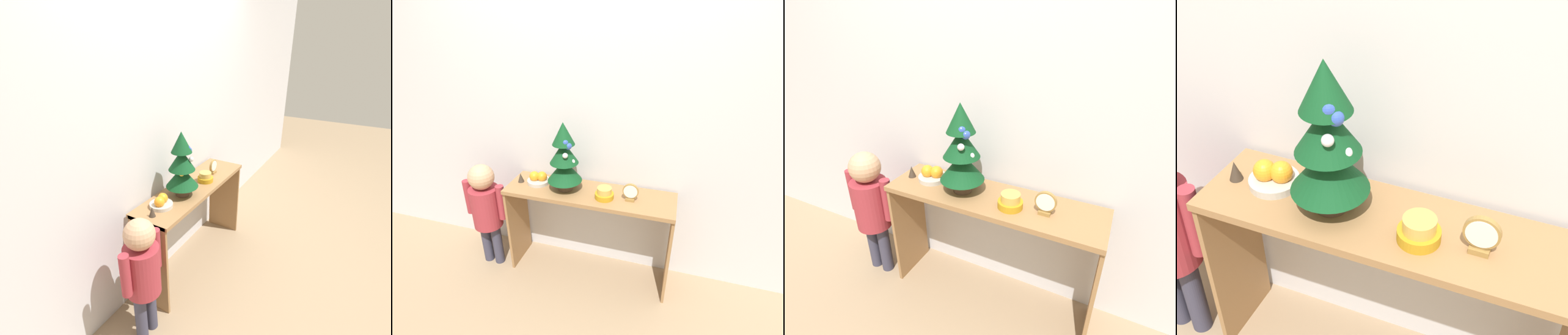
{
  "view_description": "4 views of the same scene",
  "coord_description": "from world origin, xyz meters",
  "views": [
    {
      "loc": [
        -1.96,
        -1.01,
        1.92
      ],
      "look_at": [
        0.07,
        0.2,
        0.9
      ],
      "focal_mm": 28.0,
      "sensor_mm": 36.0,
      "label": 1
    },
    {
      "loc": [
        0.55,
        -1.68,
        1.92
      ],
      "look_at": [
        -0.01,
        0.18,
        0.97
      ],
      "focal_mm": 28.0,
      "sensor_mm": 36.0,
      "label": 2
    },
    {
      "loc": [
        0.59,
        -1.16,
        1.69
      ],
      "look_at": [
        -0.07,
        0.17,
        0.94
      ],
      "focal_mm": 28.0,
      "sensor_mm": 36.0,
      "label": 3
    },
    {
      "loc": [
        0.46,
        -1.03,
        1.91
      ],
      "look_at": [
        -0.05,
        0.19,
        0.95
      ],
      "focal_mm": 50.0,
      "sensor_mm": 36.0,
      "label": 4
    }
  ],
  "objects": [
    {
      "name": "ground_plane",
      "position": [
        0.0,
        0.0,
        0.0
      ],
      "size": [
        12.0,
        12.0,
        0.0
      ],
      "primitive_type": "plane",
      "color": "#997F60"
    },
    {
      "name": "singing_bowl",
      "position": [
        0.13,
        0.13,
        0.8
      ],
      "size": [
        0.13,
        0.13,
        0.08
      ],
      "color": "#B78419",
      "rests_on": "console_table"
    },
    {
      "name": "figurine",
      "position": [
        -0.55,
        0.18,
        0.8
      ],
      "size": [
        0.05,
        0.05,
        0.07
      ],
      "color": "#382D23",
      "rests_on": "console_table"
    },
    {
      "name": "console_table",
      "position": [
        0.0,
        0.18,
        0.59
      ],
      "size": [
        1.26,
        0.35,
        0.77
      ],
      "color": "olive",
      "rests_on": "ground_plane"
    },
    {
      "name": "desk_clock",
      "position": [
        0.31,
        0.15,
        0.83
      ],
      "size": [
        0.11,
        0.04,
        0.13
      ],
      "color": "olive",
      "rests_on": "console_table"
    },
    {
      "name": "child_figure",
      "position": [
        -0.83,
        0.06,
        0.57
      ],
      "size": [
        0.36,
        0.23,
        0.93
      ],
      "color": "#38384C",
      "rests_on": "ground_plane"
    },
    {
      "name": "back_wall",
      "position": [
        0.0,
        0.4,
        1.25
      ],
      "size": [
        7.0,
        0.05,
        2.5
      ],
      "primitive_type": "cube",
      "color": "silver",
      "rests_on": "ground_plane"
    },
    {
      "name": "mini_tree",
      "position": [
        -0.18,
        0.17,
        1.02
      ],
      "size": [
        0.25,
        0.25,
        0.52
      ],
      "color": "#4C3828",
      "rests_on": "console_table"
    },
    {
      "name": "fruit_bowl",
      "position": [
        -0.41,
        0.2,
        0.8
      ],
      "size": [
        0.17,
        0.17,
        0.1
      ],
      "color": "#B7B2A8",
      "rests_on": "console_table"
    }
  ]
}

